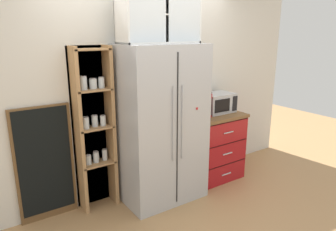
# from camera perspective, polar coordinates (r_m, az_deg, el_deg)

# --- Properties ---
(ground_plane) EXTENTS (10.63, 10.63, 0.00)m
(ground_plane) POSITION_cam_1_polar(r_m,az_deg,el_deg) (4.01, -1.04, -14.53)
(ground_plane) COLOR tan
(wall_back_cream) EXTENTS (4.94, 0.10, 2.55)m
(wall_back_cream) POSITION_cam_1_polar(r_m,az_deg,el_deg) (3.89, -4.35, 4.61)
(wall_back_cream) COLOR silver
(wall_back_cream) RESTS_ON ground
(refrigerator) EXTENTS (0.96, 0.68, 1.86)m
(refrigerator) POSITION_cam_1_polar(r_m,az_deg,el_deg) (3.65, -1.30, -1.64)
(refrigerator) COLOR #B7BABF
(refrigerator) RESTS_ON ground
(pantry_shelf_column) EXTENTS (0.45, 0.25, 1.85)m
(pantry_shelf_column) POSITION_cam_1_polar(r_m,az_deg,el_deg) (3.58, -13.55, -2.00)
(pantry_shelf_column) COLOR brown
(pantry_shelf_column) RESTS_ON ground
(counter_cabinet) EXTENTS (0.76, 0.59, 0.92)m
(counter_cabinet) POSITION_cam_1_polar(r_m,az_deg,el_deg) (4.36, 8.22, -5.48)
(counter_cabinet) COLOR #A8161C
(counter_cabinet) RESTS_ON ground
(microwave) EXTENTS (0.44, 0.33, 0.26)m
(microwave) POSITION_cam_1_polar(r_m,az_deg,el_deg) (4.28, 9.04, 2.33)
(microwave) COLOR #B7BABF
(microwave) RESTS_ON counter_cabinet
(coffee_maker) EXTENTS (0.17, 0.20, 0.31)m
(coffee_maker) POSITION_cam_1_polar(r_m,az_deg,el_deg) (4.03, 5.97, 2.00)
(coffee_maker) COLOR #A8161C
(coffee_maker) RESTS_ON counter_cabinet
(mug_charcoal) EXTENTS (0.12, 0.09, 0.09)m
(mug_charcoal) POSITION_cam_1_polar(r_m,az_deg,el_deg) (4.23, 8.24, 0.99)
(mug_charcoal) COLOR #2D2D33
(mug_charcoal) RESTS_ON counter_cabinet
(bottle_clear) EXTENTS (0.06, 0.06, 0.28)m
(bottle_clear) POSITION_cam_1_polar(r_m,az_deg,el_deg) (4.24, 7.86, 2.16)
(bottle_clear) COLOR silver
(bottle_clear) RESTS_ON counter_cabinet
(upper_cabinet) EXTENTS (0.92, 0.32, 0.60)m
(upper_cabinet) POSITION_cam_1_polar(r_m,az_deg,el_deg) (3.54, -1.86, 17.93)
(upper_cabinet) COLOR silver
(upper_cabinet) RESTS_ON refrigerator
(chalkboard_menu) EXTENTS (0.60, 0.04, 1.26)m
(chalkboard_menu) POSITION_cam_1_polar(r_m,az_deg,el_deg) (3.57, -21.63, -8.19)
(chalkboard_menu) COLOR brown
(chalkboard_menu) RESTS_ON ground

